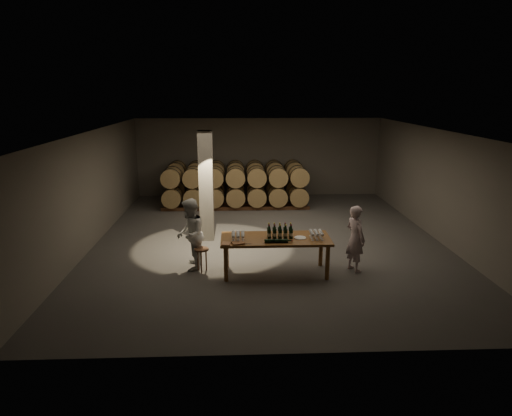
{
  "coord_description": "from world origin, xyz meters",
  "views": [
    {
      "loc": [
        -0.9,
        -12.79,
        4.31
      ],
      "look_at": [
        -0.38,
        -0.43,
        1.1
      ],
      "focal_mm": 32.0,
      "sensor_mm": 36.0,
      "label": 1
    }
  ],
  "objects_px": {
    "notebook_near": "(238,243)",
    "person_woman": "(190,235)",
    "tasting_table": "(276,242)",
    "person_man": "(355,238)",
    "stool": "(202,253)",
    "bottle_cluster": "(280,233)",
    "plate": "(300,238)"
  },
  "relations": [
    {
      "from": "plate",
      "to": "stool",
      "type": "bearing_deg",
      "value": 174.15
    },
    {
      "from": "tasting_table",
      "to": "person_woman",
      "type": "height_order",
      "value": "person_woman"
    },
    {
      "from": "tasting_table",
      "to": "person_woman",
      "type": "xyz_separation_m",
      "value": [
        -2.06,
        0.38,
        0.09
      ]
    },
    {
      "from": "stool",
      "to": "notebook_near",
      "type": "bearing_deg",
      "value": -33.46
    },
    {
      "from": "person_man",
      "to": "plate",
      "type": "bearing_deg",
      "value": 69.67
    },
    {
      "from": "tasting_table",
      "to": "bottle_cluster",
      "type": "height_order",
      "value": "bottle_cluster"
    },
    {
      "from": "plate",
      "to": "person_woman",
      "type": "bearing_deg",
      "value": 170.91
    },
    {
      "from": "tasting_table",
      "to": "bottle_cluster",
      "type": "bearing_deg",
      "value": -3.06
    },
    {
      "from": "tasting_table",
      "to": "notebook_near",
      "type": "height_order",
      "value": "notebook_near"
    },
    {
      "from": "tasting_table",
      "to": "notebook_near",
      "type": "xyz_separation_m",
      "value": [
        -0.9,
        -0.39,
        0.12
      ]
    },
    {
      "from": "stool",
      "to": "bottle_cluster",
      "type": "bearing_deg",
      "value": -6.11
    },
    {
      "from": "notebook_near",
      "to": "person_man",
      "type": "relative_size",
      "value": 0.17
    },
    {
      "from": "notebook_near",
      "to": "stool",
      "type": "height_order",
      "value": "notebook_near"
    },
    {
      "from": "plate",
      "to": "person_man",
      "type": "bearing_deg",
      "value": 5.9
    },
    {
      "from": "tasting_table",
      "to": "person_man",
      "type": "bearing_deg",
      "value": 2.79
    },
    {
      "from": "plate",
      "to": "stool",
      "type": "xyz_separation_m",
      "value": [
        -2.36,
        0.24,
        -0.43
      ]
    },
    {
      "from": "tasting_table",
      "to": "bottle_cluster",
      "type": "xyz_separation_m",
      "value": [
        0.1,
        -0.01,
        0.23
      ]
    },
    {
      "from": "plate",
      "to": "person_man",
      "type": "relative_size",
      "value": 0.17
    },
    {
      "from": "notebook_near",
      "to": "person_woman",
      "type": "relative_size",
      "value": 0.15
    },
    {
      "from": "bottle_cluster",
      "to": "notebook_near",
      "type": "bearing_deg",
      "value": -158.87
    },
    {
      "from": "notebook_near",
      "to": "stool",
      "type": "xyz_separation_m",
      "value": [
        -0.89,
        0.59,
        -0.44
      ]
    },
    {
      "from": "bottle_cluster",
      "to": "notebook_near",
      "type": "relative_size",
      "value": 2.22
    },
    {
      "from": "plate",
      "to": "notebook_near",
      "type": "bearing_deg",
      "value": -166.87
    },
    {
      "from": "notebook_near",
      "to": "person_woman",
      "type": "bearing_deg",
      "value": 129.43
    },
    {
      "from": "person_man",
      "to": "notebook_near",
      "type": "bearing_deg",
      "value": 73.46
    },
    {
      "from": "bottle_cluster",
      "to": "person_man",
      "type": "distance_m",
      "value": 1.86
    },
    {
      "from": "stool",
      "to": "plate",
      "type": "bearing_deg",
      "value": -5.85
    },
    {
      "from": "notebook_near",
      "to": "plate",
      "type": "bearing_deg",
      "value": -4.14
    },
    {
      "from": "bottle_cluster",
      "to": "stool",
      "type": "relative_size",
      "value": 1.04
    },
    {
      "from": "plate",
      "to": "stool",
      "type": "height_order",
      "value": "plate"
    },
    {
      "from": "plate",
      "to": "stool",
      "type": "relative_size",
      "value": 0.49
    },
    {
      "from": "notebook_near",
      "to": "person_man",
      "type": "height_order",
      "value": "person_man"
    }
  ]
}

